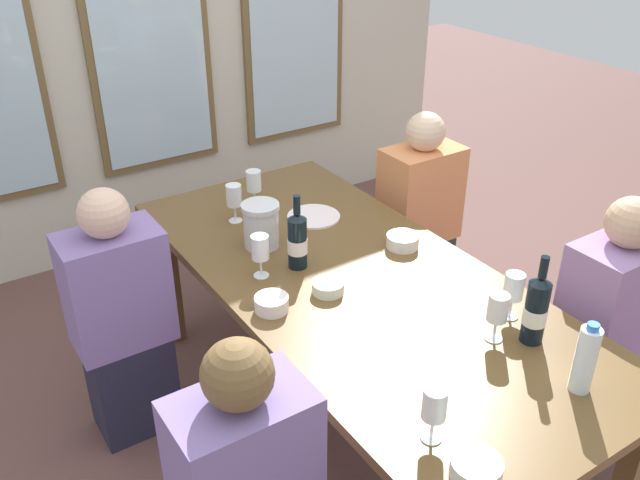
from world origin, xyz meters
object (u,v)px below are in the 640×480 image
wine_bottle_1 (297,240)px  seated_person_0 (122,323)px  wine_glass_1 (260,249)px  wine_glass_5 (234,197)px  white_plate_0 (314,217)px  wine_glass_4 (498,309)px  seated_person_1 (418,223)px  tasting_bowl_1 (476,469)px  water_bottle (585,359)px  metal_pitcher (261,225)px  wine_bottle_0 (536,309)px  wine_glass_3 (254,182)px  tasting_bowl_2 (403,241)px  tasting_bowl_3 (328,287)px  dining_table (357,295)px  wine_glass_0 (434,405)px  tasting_bowl_0 (272,304)px  wine_glass_2 (514,288)px  seated_person_3 (604,334)px

wine_bottle_1 → seated_person_0: (-0.63, 0.31, -0.33)m
wine_glass_1 → wine_glass_5: size_ratio=1.00×
white_plate_0 → wine_glass_4: bearing=-88.8°
seated_person_0 → seated_person_1: 1.54m
tasting_bowl_1 → seated_person_1: bearing=53.7°
water_bottle → wine_glass_1: size_ratio=1.38×
metal_pitcher → wine_bottle_0: size_ratio=0.59×
wine_glass_3 → seated_person_1: bearing=-17.1°
tasting_bowl_2 → wine_glass_4: 0.67m
wine_bottle_0 → seated_person_0: size_ratio=0.29×
wine_glass_1 → tasting_bowl_3: bearing=-57.1°
dining_table → wine_glass_0: bearing=-112.0°
wine_bottle_1 → wine_glass_0: 0.99m
wine_bottle_1 → tasting_bowl_0: 0.32m
wine_glass_0 → wine_glass_1: same height
metal_pitcher → water_bottle: bearing=-73.8°
seated_person_1 → tasting_bowl_3: bearing=-149.5°
tasting_bowl_3 → seated_person_0: 0.85m
seated_person_0 → wine_glass_4: bearing=-48.9°
tasting_bowl_1 → seated_person_1: 1.83m
tasting_bowl_1 → tasting_bowl_3: size_ratio=1.14×
wine_bottle_1 → tasting_bowl_3: wine_bottle_1 is taller
wine_bottle_1 → wine_glass_3: 0.58m
water_bottle → white_plate_0: bearing=92.4°
white_plate_0 → tasting_bowl_0: 0.73m
water_bottle → wine_glass_3: size_ratio=1.38×
tasting_bowl_2 → wine_glass_3: bearing=116.0°
tasting_bowl_1 → wine_glass_5: 1.63m
wine_glass_2 → water_bottle: bearing=-105.5°
wine_glass_4 → wine_glass_5: 1.27m
tasting_bowl_2 → wine_glass_2: 0.60m
tasting_bowl_1 → wine_glass_4: size_ratio=0.78×
wine_bottle_0 → white_plate_0: bearing=96.0°
tasting_bowl_1 → wine_glass_1: bearing=89.5°
wine_glass_4 → seated_person_0: 1.46m
metal_pitcher → wine_glass_3: size_ratio=1.09×
dining_table → seated_person_3: 0.97m
dining_table → seated_person_3: size_ratio=1.95×
wine_glass_0 → seated_person_0: 1.41m
tasting_bowl_0 → wine_glass_2: wine_glass_2 is taller
tasting_bowl_2 → seated_person_0: seated_person_0 is taller
metal_pitcher → wine_glass_3: bearing=65.9°
tasting_bowl_0 → tasting_bowl_2: (0.67, 0.10, 0.00)m
dining_table → tasting_bowl_0: (-0.37, 0.01, 0.10)m
white_plate_0 → wine_glass_5: bearing=152.4°
metal_pitcher → wine_bottle_0: 1.13m
water_bottle → wine_glass_1: 1.19m
wine_glass_0 → wine_glass_3: (0.29, 1.54, 0.00)m
dining_table → tasting_bowl_2: size_ratio=16.19×
metal_pitcher → wine_glass_3: 0.38m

